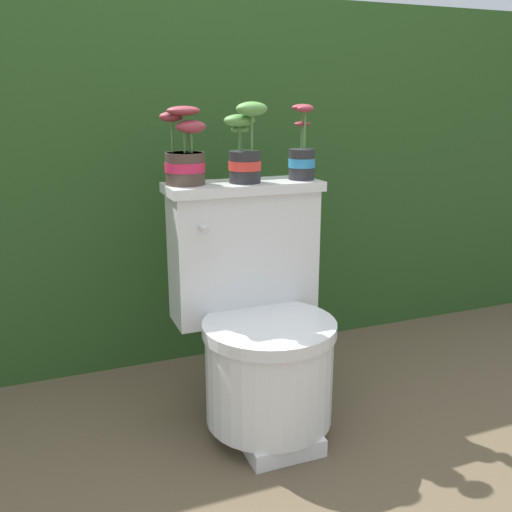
% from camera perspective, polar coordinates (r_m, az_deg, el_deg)
% --- Properties ---
extents(ground_plane, '(12.00, 12.00, 0.00)m').
position_cam_1_polar(ground_plane, '(1.83, -1.84, -17.67)').
color(ground_plane, brown).
extents(hedge_backdrop, '(4.11, 0.92, 1.36)m').
position_cam_1_polar(hedge_backdrop, '(2.58, -10.04, 8.13)').
color(hedge_backdrop, '#284C1E').
rests_on(hedge_backdrop, ground).
extents(toilet, '(0.49, 0.50, 0.75)m').
position_cam_1_polar(toilet, '(1.77, 0.27, -6.83)').
color(toilet, silver).
rests_on(toilet, ground).
extents(potted_plant_left, '(0.13, 0.12, 0.23)m').
position_cam_1_polar(potted_plant_left, '(1.72, -7.13, 9.84)').
color(potted_plant_left, '#47382D').
rests_on(potted_plant_left, toilet).
extents(potted_plant_midleft, '(0.12, 0.12, 0.24)m').
position_cam_1_polar(potted_plant_midleft, '(1.75, -1.12, 10.57)').
color(potted_plant_midleft, '#262628').
rests_on(potted_plant_midleft, toilet).
extents(potted_plant_middle, '(0.08, 0.08, 0.23)m').
position_cam_1_polar(potted_plant_middle, '(1.83, 4.62, 10.02)').
color(potted_plant_middle, '#262628').
rests_on(potted_plant_middle, toilet).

